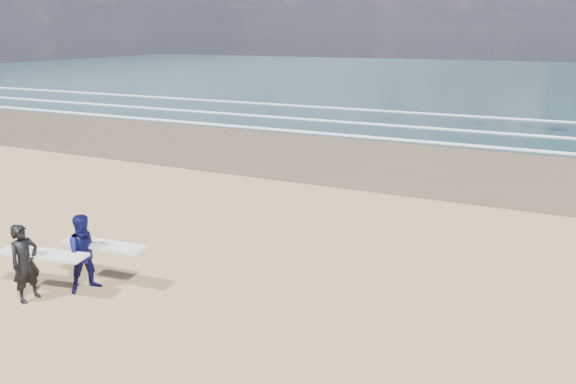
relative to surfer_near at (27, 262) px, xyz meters
The scene contains 2 objects.
surfer_near is the anchor object (origin of this frame).
surfer_far 1.33m from the surfer_near, 46.75° to the left, with size 2.24×1.30×1.96m.
Camera 1 is at (9.55, -7.27, 6.12)m, focal length 32.00 mm.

